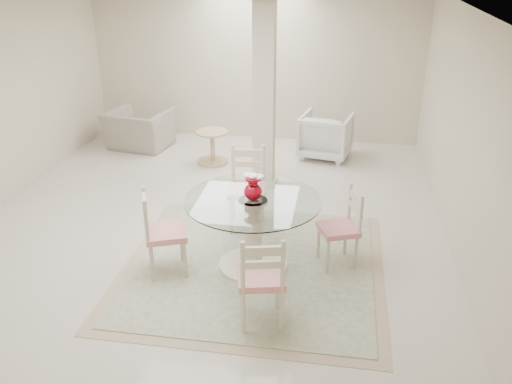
# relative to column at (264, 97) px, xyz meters

# --- Properties ---
(ground) EXTENTS (7.00, 7.00, 0.00)m
(ground) POSITION_rel_column_xyz_m (-0.50, -1.30, -1.35)
(ground) COLOR silver
(ground) RESTS_ON ground
(room_shell) EXTENTS (6.02, 7.02, 2.71)m
(room_shell) POSITION_rel_column_xyz_m (-0.50, -1.30, 0.51)
(room_shell) COLOR beige
(room_shell) RESTS_ON ground
(column) EXTENTS (0.30, 0.30, 2.70)m
(column) POSITION_rel_column_xyz_m (0.00, 0.00, 0.00)
(column) COLOR beige
(column) RESTS_ON ground
(area_rug) EXTENTS (2.91, 2.91, 0.02)m
(area_rug) POSITION_rel_column_xyz_m (0.23, -2.39, -1.34)
(area_rug) COLOR tan
(area_rug) RESTS_ON ground
(dining_table) EXTENTS (1.47, 1.47, 0.85)m
(dining_table) POSITION_rel_column_xyz_m (0.23, -2.39, -0.92)
(dining_table) COLOR beige
(dining_table) RESTS_ON ground
(red_vase) EXTENTS (0.23, 0.20, 0.30)m
(red_vase) POSITION_rel_column_xyz_m (0.23, -2.38, -0.36)
(red_vase) COLOR #A20518
(red_vase) RESTS_ON dining_table
(dining_chair_east) EXTENTS (0.52, 0.52, 1.00)m
(dining_chair_east) POSITION_rel_column_xyz_m (1.22, -2.13, -0.82)
(dining_chair_east) COLOR beige
(dining_chair_east) RESTS_ON ground
(dining_chair_north) EXTENTS (0.52, 0.52, 1.17)m
(dining_chair_north) POSITION_rel_column_xyz_m (-0.00, -1.39, -0.74)
(dining_chair_north) COLOR beige
(dining_chair_north) RESTS_ON ground
(dining_chair_west) EXTENTS (0.56, 0.56, 1.08)m
(dining_chair_west) POSITION_rel_column_xyz_m (-0.75, -2.64, -0.78)
(dining_chair_west) COLOR beige
(dining_chair_west) RESTS_ON ground
(dining_chair_south) EXTENTS (0.52, 0.52, 1.09)m
(dining_chair_south) POSITION_rel_column_xyz_m (0.48, -3.38, -0.78)
(dining_chair_south) COLOR beige
(dining_chair_south) RESTS_ON ground
(recliner_taupe) EXTENTS (1.19, 1.08, 0.68)m
(recliner_taupe) POSITION_rel_column_xyz_m (-2.46, 1.28, -1.01)
(recliner_taupe) COLOR gray
(recliner_taupe) RESTS_ON ground
(armchair_white) EXTENTS (0.96, 0.98, 0.76)m
(armchair_white) POSITION_rel_column_xyz_m (0.87, 1.34, -0.97)
(armchair_white) COLOR silver
(armchair_white) RESTS_ON ground
(side_table) EXTENTS (0.53, 0.53, 0.56)m
(side_table) POSITION_rel_column_xyz_m (-0.97, 0.74, -1.09)
(side_table) COLOR tan
(side_table) RESTS_ON ground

